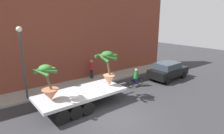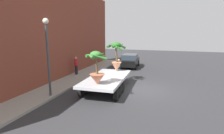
{
  "view_description": "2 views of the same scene",
  "coord_description": "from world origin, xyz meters",
  "views": [
    {
      "loc": [
        -5.79,
        -7.43,
        5.39
      ],
      "look_at": [
        2.23,
        3.4,
        1.89
      ],
      "focal_mm": 29.5,
      "sensor_mm": 36.0,
      "label": 1
    },
    {
      "loc": [
        -12.9,
        -1.9,
        4.16
      ],
      "look_at": [
        1.21,
        2.67,
        1.3
      ],
      "focal_mm": 29.16,
      "sensor_mm": 36.0,
      "label": 2
    }
  ],
  "objects": [
    {
      "name": "ground_plane",
      "position": [
        0.0,
        0.0,
        0.0
      ],
      "size": [
        60.0,
        60.0,
        0.0
      ],
      "primitive_type": "plane",
      "color": "#2D2D30"
    },
    {
      "name": "sidewalk",
      "position": [
        0.0,
        6.1,
        0.07
      ],
      "size": [
        24.0,
        2.2,
        0.15
      ],
      "primitive_type": "cube",
      "color": "gray",
      "rests_on": "ground"
    },
    {
      "name": "building_facade",
      "position": [
        0.0,
        7.8,
        4.18
      ],
      "size": [
        24.0,
        1.2,
        8.36
      ],
      "primitive_type": "cube",
      "color": "brown",
      "rests_on": "ground"
    },
    {
      "name": "flatbed_trailer",
      "position": [
        -1.2,
        2.35,
        0.77
      ],
      "size": [
        6.59,
        2.71,
        0.98
      ],
      "color": "#B7BABF",
      "rests_on": "ground"
    },
    {
      "name": "potted_palm_rear",
      "position": [
        -2.92,
        2.31,
        1.91
      ],
      "size": [
        1.4,
        1.41,
        2.08
      ],
      "color": "#B26647",
      "rests_on": "flatbed_trailer"
    },
    {
      "name": "potted_palm_middle",
      "position": [
        1.07,
        2.27,
        2.3
      ],
      "size": [
        1.55,
        1.57,
        2.41
      ],
      "color": "tan",
      "rests_on": "flatbed_trailer"
    },
    {
      "name": "cyclist",
      "position": [
        4.38,
        2.98,
        0.67
      ],
      "size": [
        1.84,
        0.35,
        1.54
      ],
      "color": "black",
      "rests_on": "ground"
    },
    {
      "name": "parked_car",
      "position": [
        8.13,
        2.66,
        0.83
      ],
      "size": [
        4.2,
        2.09,
        1.58
      ],
      "color": "black",
      "rests_on": "ground"
    },
    {
      "name": "pedestrian_near_gate",
      "position": [
        2.3,
        6.64,
        1.04
      ],
      "size": [
        0.36,
        0.36,
        1.71
      ],
      "color": "black",
      "rests_on": "sidewalk"
    },
    {
      "name": "street_lamp",
      "position": [
        -3.52,
        5.3,
        3.23
      ],
      "size": [
        0.36,
        0.36,
        4.83
      ],
      "color": "#383D42",
      "rests_on": "sidewalk"
    }
  ]
}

